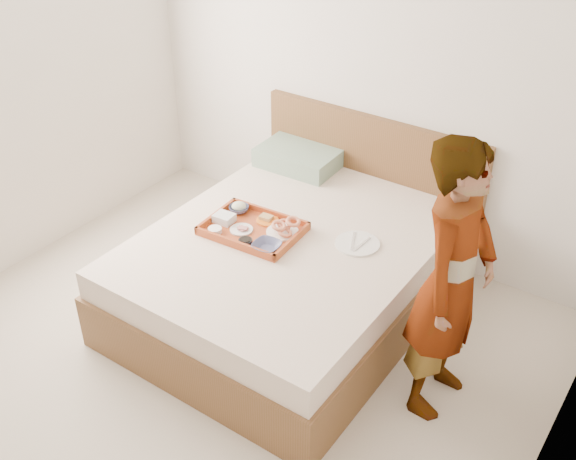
% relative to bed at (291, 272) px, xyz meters
% --- Properties ---
extents(ground, '(3.50, 4.00, 0.01)m').
position_rel_bed_xyz_m(ground, '(-0.08, -1.00, -0.27)').
color(ground, '#BCB49F').
rests_on(ground, ground).
extents(wall_back, '(3.50, 0.01, 2.60)m').
position_rel_bed_xyz_m(wall_back, '(-0.08, 1.00, 1.04)').
color(wall_back, silver).
rests_on(wall_back, ground).
extents(wall_right, '(0.01, 4.00, 2.60)m').
position_rel_bed_xyz_m(wall_right, '(1.67, -1.00, 1.04)').
color(wall_right, silver).
rests_on(wall_right, ground).
extents(bed, '(1.65, 2.00, 0.53)m').
position_rel_bed_xyz_m(bed, '(0.00, 0.00, 0.00)').
color(bed, brown).
rests_on(bed, ground).
extents(headboard, '(1.65, 0.06, 0.95)m').
position_rel_bed_xyz_m(headboard, '(0.00, 0.97, 0.21)').
color(headboard, brown).
rests_on(headboard, ground).
extents(pillow, '(0.56, 0.40, 0.13)m').
position_rel_bed_xyz_m(pillow, '(-0.47, 0.78, 0.33)').
color(pillow, gray).
rests_on(pillow, bed).
extents(tray, '(0.59, 0.45, 0.05)m').
position_rel_bed_xyz_m(tray, '(-0.22, -0.09, 0.29)').
color(tray, '#AB4E19').
rests_on(tray, bed).
extents(prawn_plate, '(0.21, 0.21, 0.01)m').
position_rel_bed_xyz_m(prawn_plate, '(-0.05, -0.01, 0.29)').
color(prawn_plate, white).
rests_on(prawn_plate, tray).
extents(navy_bowl_big, '(0.17, 0.17, 0.04)m').
position_rel_bed_xyz_m(navy_bowl_big, '(-0.03, -0.20, 0.30)').
color(navy_bowl_big, '#151742').
rests_on(navy_bowl_big, tray).
extents(sauce_dish, '(0.09, 0.09, 0.03)m').
position_rel_bed_xyz_m(sauce_dish, '(-0.16, -0.23, 0.30)').
color(sauce_dish, black).
rests_on(sauce_dish, tray).
extents(meat_plate, '(0.15, 0.15, 0.01)m').
position_rel_bed_xyz_m(meat_plate, '(-0.27, -0.13, 0.29)').
color(meat_plate, white).
rests_on(meat_plate, tray).
extents(bread_plate, '(0.15, 0.15, 0.01)m').
position_rel_bed_xyz_m(bread_plate, '(-0.20, 0.04, 0.29)').
color(bread_plate, orange).
rests_on(bread_plate, tray).
extents(salad_bowl, '(0.13, 0.13, 0.04)m').
position_rel_bed_xyz_m(salad_bowl, '(-0.41, 0.03, 0.30)').
color(salad_bowl, '#151742').
rests_on(salad_bowl, tray).
extents(plastic_tub, '(0.12, 0.11, 0.05)m').
position_rel_bed_xyz_m(plastic_tub, '(-0.41, -0.12, 0.31)').
color(plastic_tub, silver).
rests_on(plastic_tub, tray).
extents(cheese_round, '(0.09, 0.09, 0.03)m').
position_rel_bed_xyz_m(cheese_round, '(-0.39, -0.24, 0.29)').
color(cheese_round, white).
rests_on(cheese_round, tray).
extents(dinner_plate, '(0.29, 0.29, 0.01)m').
position_rel_bed_xyz_m(dinner_plate, '(0.37, 0.16, 0.27)').
color(dinner_plate, white).
rests_on(dinner_plate, bed).
extents(person, '(0.37, 0.56, 1.54)m').
position_rel_bed_xyz_m(person, '(1.07, -0.17, 0.50)').
color(person, white).
rests_on(person, ground).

